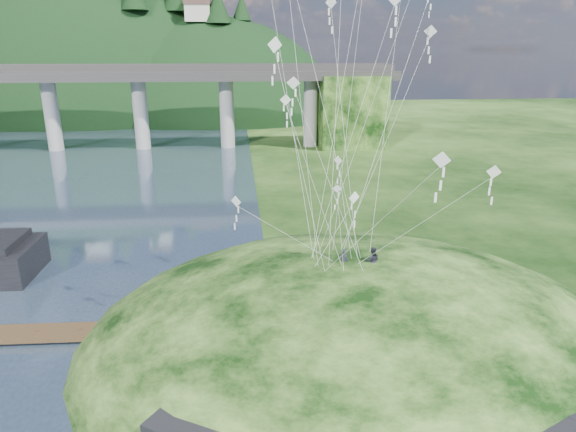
{
  "coord_description": "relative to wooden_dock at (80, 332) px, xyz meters",
  "views": [
    {
      "loc": [
        0.86,
        -26.0,
        17.45
      ],
      "look_at": [
        4.0,
        6.0,
        7.0
      ],
      "focal_mm": 32.0,
      "sensor_mm": 36.0,
      "label": 1
    }
  ],
  "objects": [
    {
      "name": "wooden_dock",
      "position": [
        0.0,
        0.0,
        0.0
      ],
      "size": [
        12.39,
        2.34,
        0.88
      ],
      "color": "#3A2818",
      "rests_on": "ground"
    },
    {
      "name": "grass_hill",
      "position": [
        17.48,
        -1.83,
        -1.89
      ],
      "size": [
        36.0,
        32.0,
        13.0
      ],
      "color": "black",
      "rests_on": "ground"
    },
    {
      "name": "kite_flyers",
      "position": [
        18.02,
        -1.08,
        5.47
      ],
      "size": [
        2.6,
        0.93,
        1.8
      ],
      "color": "#23242F",
      "rests_on": "ground"
    },
    {
      "name": "kite_swarm",
      "position": [
        16.93,
        1.28,
        17.94
      ],
      "size": [
        14.48,
        17.67,
        21.81
      ],
      "color": "silver",
      "rests_on": "ground"
    },
    {
      "name": "far_ridge",
      "position": [
        -34.1,
        118.34,
        -7.82
      ],
      "size": [
        153.0,
        70.0,
        94.5
      ],
      "color": "black",
      "rests_on": "ground"
    },
    {
      "name": "bridge",
      "position": [
        -16.98,
        66.24,
        9.32
      ],
      "size": [
        160.0,
        11.0,
        15.0
      ],
      "color": "#2D2B2B",
      "rests_on": "ground"
    },
    {
      "name": "ground",
      "position": [
        9.48,
        -3.83,
        -0.39
      ],
      "size": [
        320.0,
        320.0,
        0.0
      ],
      "primitive_type": "plane",
      "color": "black",
      "rests_on": "ground"
    }
  ]
}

